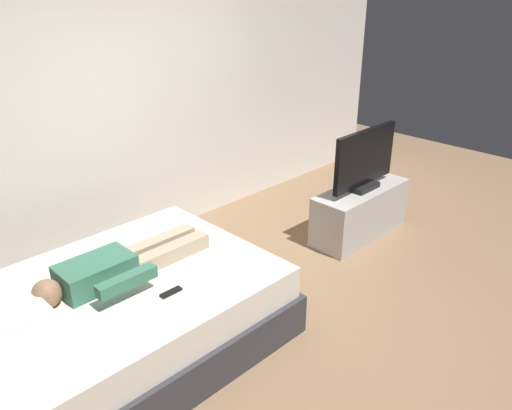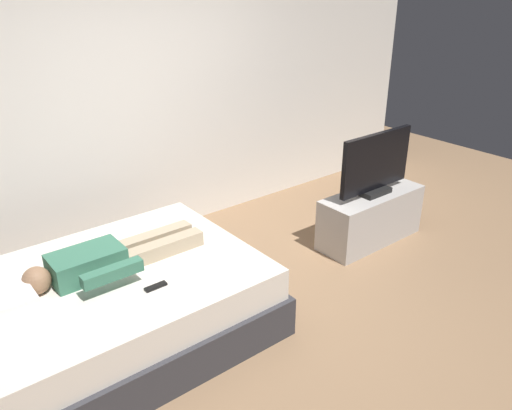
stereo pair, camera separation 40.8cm
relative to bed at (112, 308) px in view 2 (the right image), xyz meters
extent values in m
plane|color=#8C6B4C|center=(1.03, -0.53, -0.26)|extent=(10.00, 10.00, 0.00)
cube|color=silver|center=(1.43, 1.37, 1.14)|extent=(6.40, 0.10, 2.80)
cube|color=#333338|center=(0.00, 0.00, -0.11)|extent=(2.09, 1.53, 0.30)
cube|color=silver|center=(0.00, 0.00, 0.16)|extent=(2.01, 1.45, 0.24)
cube|color=#387056|center=(-0.10, 0.07, 0.37)|extent=(0.48, 0.28, 0.18)
sphere|color=#936B4C|center=(-0.43, 0.07, 0.37)|extent=(0.18, 0.18, 0.18)
cube|color=tan|center=(0.44, -0.01, 0.33)|extent=(0.60, 0.11, 0.11)
cube|color=tan|center=(0.44, 0.15, 0.33)|extent=(0.60, 0.11, 0.11)
cube|color=#387056|center=(-0.04, -0.21, 0.41)|extent=(0.40, 0.08, 0.08)
cube|color=black|center=(0.18, -0.35, 0.29)|extent=(0.15, 0.04, 0.02)
cube|color=#B7B2AD|center=(2.58, -0.16, -0.01)|extent=(1.10, 0.40, 0.50)
cube|color=black|center=(2.58, -0.16, 0.26)|extent=(0.32, 0.20, 0.05)
cube|color=black|center=(2.58, -0.16, 0.56)|extent=(0.88, 0.05, 0.54)
camera|label=1|loc=(-1.36, -2.66, 2.14)|focal=35.77mm
camera|label=2|loc=(-1.05, -2.93, 2.14)|focal=35.77mm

